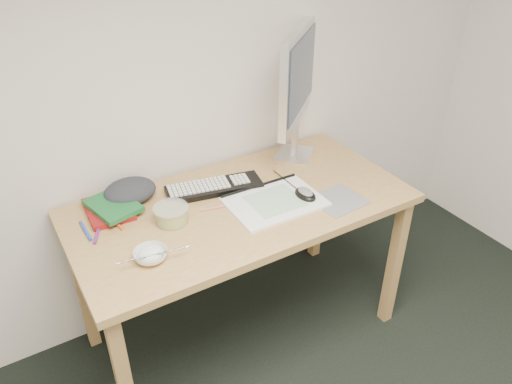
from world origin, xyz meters
TOP-DOWN VIEW (x-y plane):
  - desk at (0.12, 1.43)m, footprint 1.40×0.70m
  - mousepad at (0.47, 1.24)m, footprint 0.22×0.20m
  - sketchpad at (0.23, 1.36)m, footprint 0.39×0.28m
  - keyboard at (0.07, 1.58)m, footprint 0.43×0.21m
  - monitor at (0.54, 1.66)m, footprint 0.41×0.37m
  - mouse at (0.36, 1.32)m, footprint 0.07×0.11m
  - rice_bowl at (-0.33, 1.28)m, footprint 0.13×0.13m
  - chopsticks at (-0.33, 1.25)m, footprint 0.24×0.06m
  - fruit_tub at (-0.18, 1.45)m, footprint 0.14×0.14m
  - book_red at (-0.37, 1.65)m, footprint 0.18×0.23m
  - book_green at (-0.36, 1.63)m, footprint 0.20×0.25m
  - cloth_lump at (-0.27, 1.69)m, footprint 0.19×0.16m
  - pencil_pink at (0.04, 1.44)m, footprint 0.19×0.05m
  - pencil_tan at (0.15, 1.43)m, footprint 0.19×0.06m
  - pencil_black at (0.18, 1.50)m, footprint 0.17×0.04m
  - marker_blue at (-0.49, 1.56)m, footprint 0.02×0.13m
  - marker_orange at (-0.38, 1.56)m, footprint 0.04×0.13m
  - marker_purple at (-0.45, 1.52)m, footprint 0.07×0.13m

SIDE VIEW (x-z plane):
  - desk at x=0.12m, z-range 0.29..1.04m
  - mousepad at x=0.47m, z-range 0.75..0.75m
  - pencil_black at x=0.18m, z-range 0.75..0.76m
  - pencil_tan at x=0.15m, z-range 0.75..0.76m
  - pencil_pink at x=0.04m, z-range 0.75..0.76m
  - sketchpad at x=0.23m, z-range 0.75..0.76m
  - marker_orange at x=-0.38m, z-range 0.75..0.76m
  - marker_blue at x=-0.49m, z-range 0.75..0.76m
  - marker_purple at x=-0.45m, z-range 0.75..0.76m
  - book_red at x=-0.37m, z-range 0.75..0.77m
  - keyboard at x=0.07m, z-range 0.75..0.77m
  - rice_bowl at x=-0.33m, z-range 0.75..0.79m
  - mouse at x=0.36m, z-range 0.76..0.80m
  - book_green at x=-0.36m, z-range 0.77..0.79m
  - fruit_tub at x=-0.18m, z-range 0.75..0.82m
  - cloth_lump at x=-0.27m, z-range 0.75..0.83m
  - chopsticks at x=-0.33m, z-range 0.78..0.80m
  - monitor at x=0.54m, z-range 0.83..1.43m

